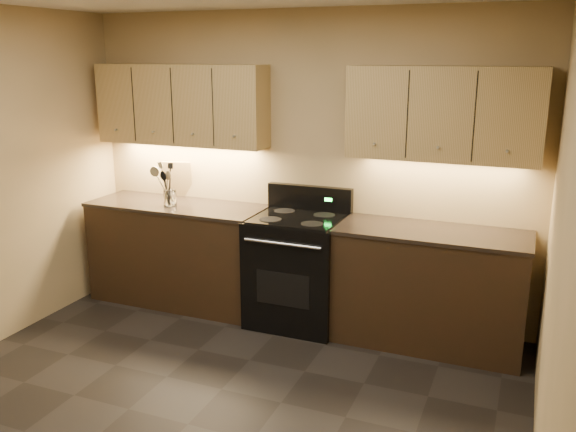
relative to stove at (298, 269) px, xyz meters
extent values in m
plane|color=black|center=(-0.08, -1.68, -0.48)|extent=(4.00, 4.00, 0.00)
cube|color=tan|center=(-0.08, 0.32, 0.82)|extent=(4.00, 0.04, 2.60)
cube|color=tan|center=(1.92, -1.68, 0.82)|extent=(0.04, 4.00, 2.60)
cube|color=black|center=(-1.18, 0.02, -0.03)|extent=(1.60, 0.60, 0.90)
cube|color=#31271F|center=(-1.18, 0.02, 0.44)|extent=(1.62, 0.62, 0.03)
cube|color=black|center=(1.10, 0.02, -0.03)|extent=(1.44, 0.60, 0.90)
cube|color=#31271F|center=(1.10, 0.02, 0.44)|extent=(1.46, 0.62, 0.03)
cube|color=black|center=(0.00, -0.01, -0.02)|extent=(0.76, 0.65, 0.92)
cube|color=black|center=(0.00, -0.01, 0.45)|extent=(0.70, 0.60, 0.01)
cube|color=black|center=(0.00, 0.28, 0.55)|extent=(0.76, 0.07, 0.22)
cube|color=#19FF33|center=(0.18, 0.24, 0.56)|extent=(0.06, 0.00, 0.03)
cylinder|color=silver|center=(0.00, -0.35, 0.32)|extent=(0.65, 0.02, 0.02)
cube|color=black|center=(0.00, -0.33, -0.07)|extent=(0.46, 0.00, 0.28)
cylinder|color=black|center=(-0.18, -0.16, 0.45)|extent=(0.18, 0.18, 0.00)
cylinder|color=black|center=(0.18, -0.16, 0.45)|extent=(0.18, 0.18, 0.00)
cylinder|color=black|center=(-0.18, 0.14, 0.45)|extent=(0.18, 0.18, 0.00)
cylinder|color=black|center=(0.18, 0.14, 0.45)|extent=(0.18, 0.18, 0.00)
cube|color=tan|center=(-1.18, 0.17, 1.32)|extent=(1.60, 0.30, 0.70)
cube|color=tan|center=(1.10, 0.17, 1.32)|extent=(1.44, 0.30, 0.70)
cube|color=#B2B5BA|center=(-1.38, 0.31, 0.64)|extent=(0.08, 0.01, 0.12)
cylinder|color=white|center=(-1.20, -0.06, 0.52)|extent=(0.11, 0.11, 0.14)
cylinder|color=white|center=(-1.20, -0.06, 0.46)|extent=(0.11, 0.11, 0.02)
cube|color=tan|center=(-1.32, 0.28, 0.62)|extent=(0.28, 0.16, 0.34)
camera|label=1|loc=(1.76, -4.53, 1.75)|focal=38.00mm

